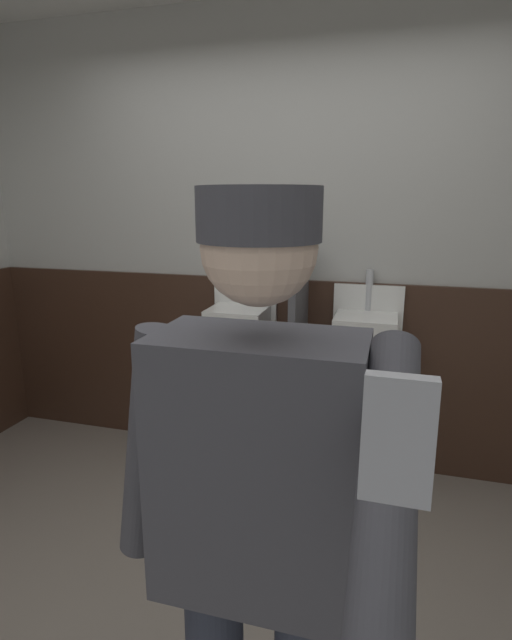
% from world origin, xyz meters
% --- Properties ---
extents(wall_back, '(4.75, 0.12, 2.72)m').
position_xyz_m(wall_back, '(0.00, 1.57, 1.36)').
color(wall_back, '#B2B2AD').
rests_on(wall_back, ground_plane).
extents(wainscot_band_back, '(4.15, 0.03, 1.16)m').
position_xyz_m(wainscot_band_back, '(0.00, 1.50, 0.58)').
color(wainscot_band_back, '#382319').
rests_on(wainscot_band_back, ground_plane).
extents(urinal_left, '(0.40, 0.34, 1.24)m').
position_xyz_m(urinal_left, '(-0.28, 1.35, 0.78)').
color(urinal_left, white).
rests_on(urinal_left, ground_plane).
extents(urinal_middle, '(0.40, 0.34, 1.24)m').
position_xyz_m(urinal_middle, '(0.47, 1.35, 0.78)').
color(urinal_middle, white).
rests_on(urinal_middle, ground_plane).
extents(privacy_divider_panel, '(0.04, 0.40, 0.90)m').
position_xyz_m(privacy_divider_panel, '(0.09, 1.28, 0.95)').
color(privacy_divider_panel, '#4C4C51').
extents(person, '(0.65, 0.60, 1.66)m').
position_xyz_m(person, '(0.35, -0.52, 0.98)').
color(person, '#2D3342').
rests_on(person, ground_plane).
extents(cell_phone, '(0.06, 0.03, 0.11)m').
position_xyz_m(cell_phone, '(0.62, -1.02, 1.44)').
color(cell_phone, '#A5A8B2').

